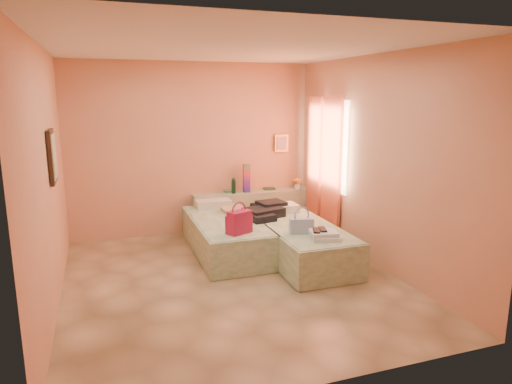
# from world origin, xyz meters

# --- Properties ---
(ground) EXTENTS (4.50, 4.50, 0.00)m
(ground) POSITION_xyz_m (0.00, 0.00, 0.00)
(ground) COLOR tan
(ground) RESTS_ON ground
(room_walls) EXTENTS (4.02, 4.51, 2.81)m
(room_walls) POSITION_xyz_m (0.21, 0.57, 1.79)
(room_walls) COLOR tan
(room_walls) RESTS_ON ground
(headboard_ledge) EXTENTS (2.05, 0.30, 0.65)m
(headboard_ledge) POSITION_xyz_m (0.98, 2.10, 0.33)
(headboard_ledge) COLOR #9FAD8E
(headboard_ledge) RESTS_ON ground
(bed_left) EXTENTS (0.92, 2.01, 0.50)m
(bed_left) POSITION_xyz_m (0.21, 1.05, 0.25)
(bed_left) COLOR beige
(bed_left) RESTS_ON ground
(bed_right) EXTENTS (0.92, 2.01, 0.50)m
(bed_right) POSITION_xyz_m (1.11, 0.40, 0.25)
(bed_right) COLOR beige
(bed_right) RESTS_ON ground
(water_bottle) EXTENTS (0.08, 0.08, 0.25)m
(water_bottle) POSITION_xyz_m (0.63, 2.07, 0.78)
(water_bottle) COLOR #163E27
(water_bottle) RESTS_ON headboard_ledge
(rainbow_box) EXTENTS (0.11, 0.11, 0.48)m
(rainbow_box) POSITION_xyz_m (0.87, 2.10, 0.89)
(rainbow_box) COLOR #A6143D
(rainbow_box) RESTS_ON headboard_ledge
(small_dish) EXTENTS (0.13, 0.13, 0.03)m
(small_dish) POSITION_xyz_m (0.56, 2.19, 0.67)
(small_dish) COLOR #48855A
(small_dish) RESTS_ON headboard_ledge
(green_book) EXTENTS (0.21, 0.16, 0.03)m
(green_book) POSITION_xyz_m (1.31, 2.16, 0.67)
(green_book) COLOR #213F2D
(green_book) RESTS_ON headboard_ledge
(flower_vase) EXTENTS (0.22, 0.22, 0.23)m
(flower_vase) POSITION_xyz_m (1.80, 2.06, 0.76)
(flower_vase) COLOR silver
(flower_vase) RESTS_ON headboard_ledge
(magenta_handbag) EXTENTS (0.37, 0.30, 0.30)m
(magenta_handbag) POSITION_xyz_m (0.20, 0.34, 0.65)
(magenta_handbag) COLOR #A6143D
(magenta_handbag) RESTS_ON bed_left
(khaki_garment) EXTENTS (0.35, 0.28, 0.06)m
(khaki_garment) POSITION_xyz_m (0.44, 1.45, 0.53)
(khaki_garment) COLOR tan
(khaki_garment) RESTS_ON bed_left
(clothes_pile) EXTENTS (0.71, 0.71, 0.18)m
(clothes_pile) POSITION_xyz_m (0.83, 1.01, 0.59)
(clothes_pile) COLOR black
(clothes_pile) RESTS_ON bed_right
(blue_handbag) EXTENTS (0.33, 0.20, 0.20)m
(blue_handbag) POSITION_xyz_m (0.97, 0.08, 0.60)
(blue_handbag) COLOR #4770AA
(blue_handbag) RESTS_ON bed_right
(towel_stack) EXTENTS (0.42, 0.38, 0.10)m
(towel_stack) POSITION_xyz_m (1.15, -0.26, 0.55)
(towel_stack) COLOR white
(towel_stack) RESTS_ON bed_right
(sandal_pair) EXTENTS (0.23, 0.25, 0.02)m
(sandal_pair) POSITION_xyz_m (1.09, -0.21, 0.61)
(sandal_pair) COLOR black
(sandal_pair) RESTS_ON towel_stack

